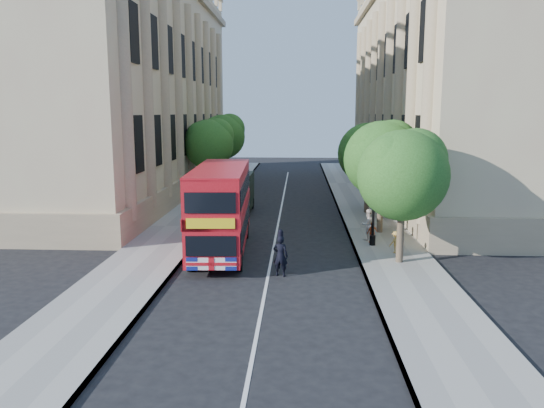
# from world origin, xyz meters

# --- Properties ---
(ground) EXTENTS (120.00, 120.00, 0.00)m
(ground) POSITION_xyz_m (0.00, 0.00, 0.00)
(ground) COLOR black
(ground) RESTS_ON ground
(pavement_right) EXTENTS (3.50, 80.00, 0.12)m
(pavement_right) POSITION_xyz_m (5.75, 10.00, 0.06)
(pavement_right) COLOR gray
(pavement_right) RESTS_ON ground
(pavement_left) EXTENTS (3.50, 80.00, 0.12)m
(pavement_left) POSITION_xyz_m (-5.75, 10.00, 0.06)
(pavement_left) COLOR gray
(pavement_left) RESTS_ON ground
(building_right) EXTENTS (12.00, 38.00, 18.00)m
(building_right) POSITION_xyz_m (13.80, 24.00, 9.00)
(building_right) COLOR tan
(building_right) RESTS_ON ground
(building_left) EXTENTS (12.00, 38.00, 18.00)m
(building_left) POSITION_xyz_m (-13.80, 24.00, 9.00)
(building_left) COLOR tan
(building_left) RESTS_ON ground
(tree_right_near) EXTENTS (4.00, 4.00, 6.08)m
(tree_right_near) POSITION_xyz_m (5.84, 3.03, 4.25)
(tree_right_near) COLOR #473828
(tree_right_near) RESTS_ON ground
(tree_right_mid) EXTENTS (4.20, 4.20, 6.37)m
(tree_right_mid) POSITION_xyz_m (5.84, 9.03, 4.45)
(tree_right_mid) COLOR #473828
(tree_right_mid) RESTS_ON ground
(tree_right_far) EXTENTS (4.00, 4.00, 6.15)m
(tree_right_far) POSITION_xyz_m (5.84, 15.03, 4.31)
(tree_right_far) COLOR #473828
(tree_right_far) RESTS_ON ground
(tree_left_far) EXTENTS (4.00, 4.00, 6.30)m
(tree_left_far) POSITION_xyz_m (-5.96, 22.03, 4.44)
(tree_left_far) COLOR #473828
(tree_left_far) RESTS_ON ground
(tree_left_back) EXTENTS (4.20, 4.20, 6.65)m
(tree_left_back) POSITION_xyz_m (-5.96, 30.03, 4.71)
(tree_left_back) COLOR #473828
(tree_left_back) RESTS_ON ground
(lamp_post) EXTENTS (0.32, 0.32, 5.16)m
(lamp_post) POSITION_xyz_m (5.00, 6.00, 2.51)
(lamp_post) COLOR black
(lamp_post) RESTS_ON pavement_right
(double_decker_bus) EXTENTS (2.81, 8.99, 4.10)m
(double_decker_bus) POSITION_xyz_m (-2.49, 4.66, 2.26)
(double_decker_bus) COLOR #AE0C15
(double_decker_bus) RESTS_ON ground
(box_van) EXTENTS (1.91, 4.60, 2.63)m
(box_van) POSITION_xyz_m (-2.90, 15.11, 1.29)
(box_van) COLOR black
(box_van) RESTS_ON ground
(police_constable) EXTENTS (0.71, 0.56, 1.73)m
(police_constable) POSITION_xyz_m (0.51, 1.00, 0.87)
(police_constable) COLOR black
(police_constable) RESTS_ON ground
(woman_pedestrian) EXTENTS (0.98, 0.89, 1.64)m
(woman_pedestrian) POSITION_xyz_m (4.90, 7.12, 0.94)
(woman_pedestrian) COLOR silver
(woman_pedestrian) RESTS_ON pavement_right
(child_a) EXTENTS (0.69, 0.56, 1.09)m
(child_a) POSITION_xyz_m (5.05, 6.48, 0.67)
(child_a) COLOR #D15B24
(child_a) RESTS_ON pavement_right
(child_b) EXTENTS (0.79, 0.67, 1.06)m
(child_b) POSITION_xyz_m (5.89, 4.54, 0.65)
(child_b) COLOR gold
(child_b) RESTS_ON pavement_right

